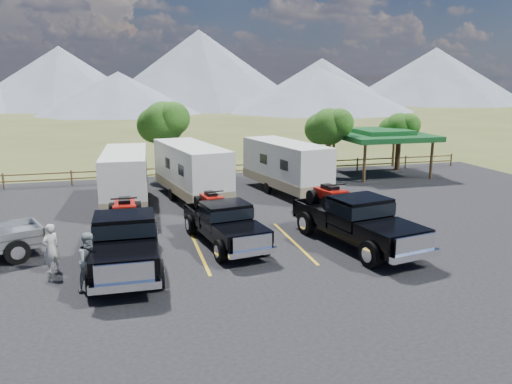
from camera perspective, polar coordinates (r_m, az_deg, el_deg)
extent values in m
plane|color=#464F21|center=(16.88, 2.33, -10.61)|extent=(320.00, 320.00, 0.00)
cube|color=black|center=(19.56, -0.28, -7.18)|extent=(44.00, 34.00, 0.04)
cube|color=gold|center=(19.98, -18.09, -7.33)|extent=(0.12, 5.50, 0.01)
cube|color=gold|center=(20.10, -6.57, -6.63)|extent=(0.12, 5.50, 0.01)
cube|color=gold|center=(21.01, 4.33, -5.71)|extent=(0.12, 5.50, 0.01)
cube|color=gold|center=(22.59, 14.00, -4.73)|extent=(0.12, 5.50, 0.01)
cylinder|color=#322113|center=(34.99, 8.24, 3.98)|extent=(0.39, 0.39, 2.80)
sphere|color=#1F4E13|center=(34.73, 8.35, 7.41)|extent=(2.52, 2.52, 2.52)
sphere|color=#1F4E13|center=(34.51, 9.50, 7.78)|extent=(1.98, 1.98, 1.98)
sphere|color=#1F4E13|center=(34.92, 7.32, 7.17)|extent=(2.16, 2.16, 2.16)
cylinder|color=#322113|center=(38.60, 15.90, 4.24)|extent=(0.38, 0.38, 2.52)
sphere|color=#1F4E13|center=(38.37, 16.07, 7.03)|extent=(2.24, 2.24, 2.24)
sphere|color=#1F4E13|center=(38.26, 17.03, 7.31)|extent=(1.76, 1.76, 1.76)
sphere|color=#1F4E13|center=(38.46, 15.21, 6.85)|extent=(1.92, 1.92, 1.92)
cylinder|color=#322113|center=(34.28, -10.35, 3.96)|extent=(0.41, 0.41, 3.08)
sphere|color=#1F4E13|center=(34.00, -10.50, 7.81)|extent=(2.80, 2.80, 2.80)
sphere|color=#1F4E13|center=(33.53, -9.42, 8.29)|extent=(2.20, 2.20, 2.20)
sphere|color=#1F4E13|center=(34.42, -11.49, 7.49)|extent=(2.40, 2.40, 2.40)
cylinder|color=brown|center=(34.65, -26.91, 1.11)|extent=(0.12, 0.12, 1.00)
cylinder|color=brown|center=(34.02, -20.32, 1.52)|extent=(0.12, 0.12, 1.00)
cylinder|color=brown|center=(33.86, -13.58, 1.91)|extent=(0.12, 0.12, 1.00)
cylinder|color=brown|center=(34.17, -6.86, 2.28)|extent=(0.12, 0.12, 1.00)
cylinder|color=brown|center=(34.94, -0.35, 2.61)|extent=(0.12, 0.12, 1.00)
cylinder|color=brown|center=(36.13, 5.81, 2.88)|extent=(0.12, 0.12, 1.00)
cylinder|color=brown|center=(37.72, 11.51, 3.11)|extent=(0.12, 0.12, 1.00)
cylinder|color=brown|center=(39.65, 16.71, 3.29)|extent=(0.12, 0.12, 1.00)
cylinder|color=brown|center=(41.87, 21.40, 3.43)|extent=(0.12, 0.12, 1.00)
cube|color=brown|center=(34.51, -3.57, 2.37)|extent=(36.00, 0.06, 0.08)
cube|color=brown|center=(34.44, -3.58, 3.02)|extent=(36.00, 0.06, 0.08)
cylinder|color=brown|center=(33.40, 12.28, 3.23)|extent=(0.20, 0.20, 2.60)
cylinder|color=brown|center=(37.86, 8.86, 4.48)|extent=(0.20, 0.20, 2.60)
cylinder|color=brown|center=(35.94, 19.42, 3.45)|extent=(0.20, 0.20, 2.60)
cylinder|color=brown|center=(40.12, 15.43, 4.63)|extent=(0.20, 0.20, 2.60)
cube|color=#175324|center=(36.56, 14.13, 6.24)|extent=(6.20, 6.20, 0.35)
cube|color=#175324|center=(36.53, 14.15, 6.71)|extent=(3.50, 3.50, 0.35)
cone|color=slate|center=(127.48, -21.41, 12.13)|extent=(44.00, 44.00, 14.00)
cone|color=slate|center=(124.21, -6.45, 13.84)|extent=(52.00, 52.00, 18.00)
cone|color=slate|center=(139.12, 7.51, 12.46)|extent=(40.00, 40.00, 12.00)
cone|color=slate|center=(150.77, 19.73, 12.43)|extent=(50.00, 50.00, 15.00)
cone|color=slate|center=(101.82, -15.38, 10.89)|extent=(32.00, 32.00, 8.00)
cone|color=slate|center=(106.46, 7.11, 11.57)|extent=(40.00, 40.00, 9.00)
cube|color=black|center=(18.62, -14.64, -6.35)|extent=(2.13, 6.28, 0.39)
cube|color=black|center=(16.50, -14.77, -7.37)|extent=(2.14, 2.01, 0.55)
cube|color=black|center=(18.25, -14.78, -4.14)|extent=(2.09, 1.75, 1.10)
cube|color=black|center=(18.21, -14.81, -3.64)|extent=(2.14, 1.81, 0.49)
cube|color=black|center=(20.41, -14.64, -3.76)|extent=(2.15, 2.67, 0.60)
cube|color=white|center=(15.47, -14.80, -8.97)|extent=(1.75, 0.12, 0.60)
cube|color=white|center=(15.57, -14.72, -10.49)|extent=(2.15, 0.24, 0.24)
cube|color=white|center=(21.77, -14.56, -3.72)|extent=(2.15, 0.21, 0.24)
cylinder|color=black|center=(16.71, -18.23, -9.56)|extent=(0.35, 0.99, 0.99)
cylinder|color=black|center=(16.65, -11.07, -9.21)|extent=(0.35, 0.99, 0.99)
cylinder|color=black|center=(20.79, -17.41, -5.07)|extent=(0.35, 0.99, 0.99)
cylinder|color=black|center=(20.74, -11.71, -4.77)|extent=(0.35, 0.99, 0.99)
cube|color=#9C0E08|center=(20.22, -14.76, -1.75)|extent=(0.79, 1.44, 0.38)
cube|color=black|center=(20.15, -14.81, -0.99)|extent=(0.45, 0.83, 0.20)
cube|color=#9C0E08|center=(19.60, -14.80, -1.87)|extent=(0.88, 0.40, 0.24)
cylinder|color=black|center=(19.62, -14.86, -0.71)|extent=(0.99, 0.08, 0.07)
cylinder|color=black|center=(19.71, -16.18, -2.87)|extent=(0.30, 0.62, 0.61)
cylinder|color=black|center=(19.68, -13.31, -2.72)|extent=(0.30, 0.62, 0.61)
cylinder|color=black|center=(20.87, -16.07, -1.99)|extent=(0.30, 0.62, 0.61)
cylinder|color=black|center=(20.85, -13.36, -1.85)|extent=(0.30, 0.62, 0.61)
cube|color=black|center=(20.59, -3.56, -4.34)|extent=(2.61, 5.66, 0.34)
cube|color=black|center=(18.86, -1.60, -4.82)|extent=(2.09, 1.99, 0.48)
cube|color=black|center=(20.30, -3.47, -2.57)|extent=(2.01, 1.76, 0.96)
cube|color=black|center=(20.26, -3.48, -2.18)|extent=(2.06, 1.82, 0.43)
cube|color=black|center=(22.08, -5.14, -2.47)|extent=(2.18, 2.56, 0.53)
cube|color=white|center=(18.02, -0.41, -5.83)|extent=(1.52, 0.32, 0.53)
cube|color=white|center=(18.09, -0.33, -6.97)|extent=(1.88, 0.47, 0.21)
cube|color=white|center=(23.21, -6.05, -2.54)|extent=(1.87, 0.45, 0.21)
cylinder|color=black|center=(18.67, -4.09, -6.74)|extent=(0.42, 0.90, 0.86)
cylinder|color=black|center=(19.31, 0.95, -6.03)|extent=(0.42, 0.90, 0.86)
cylinder|color=black|center=(22.09, -7.47, -3.69)|extent=(0.42, 0.90, 0.86)
cylinder|color=black|center=(22.64, -3.11, -3.18)|extent=(0.42, 0.90, 0.86)
cube|color=#9C0E08|center=(21.92, -5.17, -0.84)|extent=(0.86, 1.33, 0.33)
cube|color=black|center=(21.86, -5.19, -0.23)|extent=(0.49, 0.77, 0.17)
cube|color=#9C0E08|center=(21.41, -4.72, -0.90)|extent=(0.81, 0.45, 0.21)
cylinder|color=black|center=(21.42, -4.82, 0.03)|extent=(0.86, 0.19, 0.06)
cylinder|color=black|center=(21.35, -5.79, -1.75)|extent=(0.33, 0.57, 0.54)
cylinder|color=black|center=(21.62, -3.63, -1.52)|extent=(0.33, 0.57, 0.54)
cylinder|color=black|center=(22.32, -6.65, -1.13)|extent=(0.33, 0.57, 0.54)
cylinder|color=black|center=(22.58, -4.57, -0.92)|extent=(0.33, 0.57, 0.54)
cube|color=black|center=(20.74, 11.44, -4.16)|extent=(3.23, 6.62, 0.40)
cube|color=black|center=(19.05, 15.39, -4.61)|extent=(2.48, 2.38, 0.56)
cube|color=black|center=(20.42, 11.76, -2.11)|extent=(2.39, 2.11, 1.11)
cube|color=black|center=(20.38, 11.79, -1.66)|extent=(2.44, 2.18, 0.50)
cube|color=black|center=(22.21, 8.35, -2.08)|extent=(2.61, 3.03, 0.61)
cube|color=white|center=(18.28, 17.72, -5.69)|extent=(1.76, 0.43, 0.61)
cube|color=white|center=(18.37, 17.77, -7.00)|extent=(2.18, 0.62, 0.24)
cube|color=white|center=(23.38, 6.49, -2.21)|extent=(2.17, 0.59, 0.24)
cylinder|color=black|center=(18.55, 12.96, -6.95)|extent=(0.52, 1.05, 1.00)
cylinder|color=black|center=(19.88, 17.69, -5.89)|extent=(0.52, 1.05, 1.00)
cylinder|color=black|center=(21.96, 5.75, -3.56)|extent=(0.52, 1.05, 1.00)
cylinder|color=black|center=(23.09, 10.18, -2.87)|extent=(0.52, 1.05, 1.00)
cube|color=#9C0E08|center=(22.03, 8.42, -0.19)|extent=(1.04, 1.57, 0.39)
cube|color=black|center=(21.97, 8.44, 0.51)|extent=(0.60, 0.90, 0.20)
cube|color=#9C0E08|center=(21.52, 9.34, -0.24)|extent=(0.95, 0.55, 0.24)
cylinder|color=black|center=(21.52, 9.21, 0.83)|extent=(1.00, 0.26, 0.07)
cylinder|color=black|center=(21.32, 8.21, -1.24)|extent=(0.40, 0.67, 0.62)
cylinder|color=black|center=(21.88, 10.38, -0.96)|extent=(0.40, 0.67, 0.62)
cylinder|color=black|center=(22.31, 6.45, -0.56)|extent=(0.40, 0.67, 0.62)
cylinder|color=black|center=(22.85, 8.57, -0.30)|extent=(0.40, 0.67, 0.62)
cube|color=white|center=(27.13, -14.70, 1.93)|extent=(2.53, 6.95, 2.46)
cube|color=gray|center=(27.32, -14.59, -0.04)|extent=(2.55, 6.98, 0.55)
cube|color=black|center=(25.49, -17.37, 1.64)|extent=(0.06, 0.82, 0.55)
cube|color=black|center=(25.37, -12.40, 1.88)|extent=(0.06, 0.82, 0.55)
cylinder|color=black|center=(27.76, -16.63, -0.94)|extent=(0.26, 0.65, 0.64)
cylinder|color=black|center=(27.66, -12.38, -0.74)|extent=(0.26, 0.65, 0.64)
cube|color=black|center=(23.29, -14.95, -3.09)|extent=(0.19, 1.65, 0.09)
cube|color=white|center=(28.03, -7.41, 2.75)|extent=(3.60, 7.46, 2.58)
cube|color=gray|center=(28.22, -7.35, 0.75)|extent=(3.63, 7.50, 0.57)
cube|color=black|center=(25.96, -8.59, 2.48)|extent=(0.18, 0.85, 0.57)
cube|color=black|center=(26.72, -3.85, 2.89)|extent=(0.18, 0.85, 0.57)
cylinder|color=black|center=(28.28, -9.58, -0.29)|extent=(0.36, 0.70, 0.67)
cylinder|color=black|center=(28.93, -5.49, 0.13)|extent=(0.36, 0.70, 0.67)
cube|color=black|center=(24.24, -3.98, -2.00)|extent=(0.44, 1.71, 0.10)
cube|color=white|center=(29.57, 3.40, 3.28)|extent=(3.64, 7.31, 2.52)
cube|color=gray|center=(29.75, 3.38, 1.42)|extent=(3.67, 7.35, 0.56)
cube|color=black|center=(27.48, 3.20, 3.08)|extent=(0.19, 0.83, 0.56)
cube|color=black|center=(28.66, 7.13, 3.41)|extent=(0.19, 0.83, 0.56)
cylinder|color=black|center=(29.58, 1.33, 0.45)|extent=(0.36, 0.69, 0.65)
cylinder|color=black|center=(30.61, 4.81, 0.83)|extent=(0.36, 0.69, 0.65)
cube|color=black|center=(26.25, 8.13, -0.96)|extent=(0.46, 1.67, 0.09)
cube|color=gray|center=(21.19, -26.73, -4.37)|extent=(2.95, 2.68, 0.55)
cube|color=white|center=(21.48, -23.47, -4.76)|extent=(0.87, 1.89, 0.22)
cylinder|color=black|center=(22.24, -26.58, -4.81)|extent=(0.95, 0.61, 0.90)
cylinder|color=black|center=(20.45, -25.64, -6.19)|extent=(0.95, 0.61, 0.90)
imported|color=beige|center=(18.95, -22.40, -5.97)|extent=(0.76, 0.74, 1.77)
imported|color=gray|center=(16.97, -18.40, -7.52)|extent=(1.17, 1.09, 1.93)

